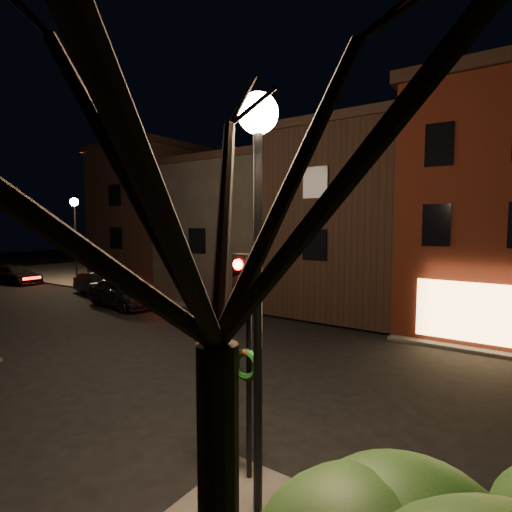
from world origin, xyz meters
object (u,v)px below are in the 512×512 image
Objects in this scene: parked_car_c at (16,275)px; street_lamp_far at (75,217)px; traffic_signal at (245,332)px; bare_tree_right at (214,34)px; parked_car_b at (99,284)px; parked_car_a at (122,292)px; street_lamp_near at (258,190)px.

street_lamp_far is at bearing -68.64° from parked_car_c.
traffic_signal reaches higher than parked_car_c.
bare_tree_right is (1.90, -2.99, 3.34)m from traffic_signal.
parked_car_c is at bearing 101.43° from parked_car_b.
parked_car_a is 1.04× the size of parked_car_c.
parked_car_c is (-29.00, 9.32, -2.12)m from traffic_signal.
parked_car_b is at bearing -17.66° from street_lamp_far.
parked_car_b is (-19.24, 10.00, -2.09)m from traffic_signal.
street_lamp_near and street_lamp_far have the same top height.
street_lamp_far is 1.60× the size of traffic_signal.
bare_tree_right is at bearing -29.02° from street_lamp_far.
street_lamp_far is 0.76× the size of bare_tree_right.
street_lamp_near is 2.49m from traffic_signal.
parked_car_c is (-4.40, -2.39, -4.49)m from street_lamp_far.
parked_car_b reaches higher than parked_car_c.
street_lamp_near is at bearing -115.49° from parked_car_c.
parked_car_b is at bearing 148.42° from bare_tree_right.
bare_tree_right is 20.81m from parked_car_a.
bare_tree_right reaches higher than street_lamp_near.
parked_car_b is 9.78m from parked_car_c.
bare_tree_right is 25.40m from parked_car_b.
traffic_signal is at bearing -112.86° from parked_car_a.
parked_car_a is at bearing -100.85° from parked_car_c.
street_lamp_near is at bearing -113.28° from parked_car_a.
parked_car_b is at bearing -93.15° from parked_car_c.
bare_tree_right reaches higher than parked_car_c.
street_lamp_far reaches higher than parked_car_b.
street_lamp_near reaches higher than traffic_signal.
traffic_signal reaches higher than parked_car_a.
traffic_signal is at bearing 122.41° from bare_tree_right.
traffic_signal is 0.82× the size of parked_car_a.
street_lamp_far is at bearing 79.78° from parked_car_b.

